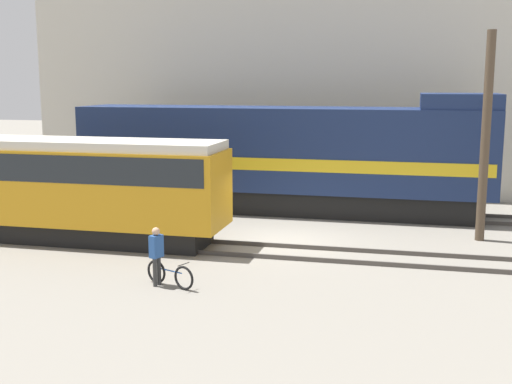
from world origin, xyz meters
The scene contains 9 objects.
ground_plane centered at (0.00, 0.00, 0.00)m, with size 120.00×120.00×0.00m, color gray.
track_near centered at (0.00, -1.58, 0.07)m, with size 60.00×1.50×0.14m.
track_far centered at (0.00, 5.11, 0.07)m, with size 60.00×1.51×0.14m.
building_backdrop centered at (0.00, 12.53, 6.95)m, with size 30.06×6.00×13.90m.
freight_locomotive centered at (-0.98, 5.11, 2.33)m, with size 17.23×3.04×5.01m.
streetcar centered at (-6.86, -1.58, 2.02)m, with size 10.27×2.54×3.53m.
bicycle centered at (-2.03, -5.59, 0.33)m, with size 1.56×0.73×0.72m.
person centered at (-2.40, -5.59, 0.98)m, with size 0.34×0.42×1.62m.
utility_pole_left centered at (6.64, 1.77, 3.58)m, with size 0.31×0.31×7.16m.
Camera 1 is at (4.11, -21.23, 5.49)m, focal length 45.00 mm.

